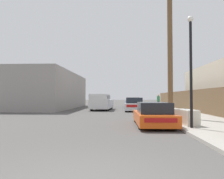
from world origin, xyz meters
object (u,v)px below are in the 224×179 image
at_px(discarded_fridge, 186,117).
at_px(street_lamp, 191,63).
at_px(parked_sports_car_red, 153,115).
at_px(pickup_truck, 101,102).
at_px(car_parked_far, 132,103).
at_px(utility_pole, 170,46).
at_px(pedestrian, 158,101).
at_px(car_parked_mid, 135,105).

xyz_separation_m(discarded_fridge, street_lamp, (-0.10, -1.12, 2.48)).
bearing_deg(parked_sports_car_red, pickup_truck, 106.03).
height_order(car_parked_far, utility_pole, utility_pole).
bearing_deg(discarded_fridge, car_parked_far, 86.30).
bearing_deg(pedestrian, car_parked_far, 130.98).
bearing_deg(car_parked_mid, car_parked_far, 93.83).
bearing_deg(utility_pole, street_lamp, -92.26).
bearing_deg(car_parked_mid, street_lamp, -77.75).
height_order(parked_sports_car_red, car_parked_far, car_parked_far).
relative_size(discarded_fridge, utility_pole, 0.18).
height_order(pickup_truck, pedestrian, pedestrian).
relative_size(car_parked_mid, pickup_truck, 0.78).
bearing_deg(car_parked_far, car_parked_mid, -91.42).
bearing_deg(car_parked_mid, parked_sports_car_red, -83.96).
bearing_deg(car_parked_mid, utility_pole, -71.70).
distance_m(utility_pole, street_lamp, 5.40).
xyz_separation_m(car_parked_mid, utility_pole, (1.93, -7.94, 4.26)).
xyz_separation_m(street_lamp, pedestrian, (1.33, 16.80, -1.99)).
bearing_deg(pedestrian, parked_sports_car_red, -100.33).
xyz_separation_m(pickup_truck, utility_pole, (5.53, -9.52, 4.03)).
xyz_separation_m(car_parked_far, utility_pole, (1.82, -15.16, 4.26)).
bearing_deg(parked_sports_car_red, pedestrian, 79.11).
bearing_deg(car_parked_far, street_lamp, -85.99).
relative_size(car_parked_mid, pedestrian, 2.54).
height_order(car_parked_far, street_lamp, street_lamp).
relative_size(discarded_fridge, pickup_truck, 0.31).
bearing_deg(street_lamp, pedestrian, 85.47).
relative_size(discarded_fridge, pedestrian, 1.00).
bearing_deg(pickup_truck, car_parked_mid, 160.55).
relative_size(discarded_fridge, street_lamp, 0.34).
relative_size(car_parked_far, pickup_truck, 0.86).
distance_m(discarded_fridge, street_lamp, 2.72).
xyz_separation_m(pickup_truck, pedestrian, (6.66, 2.24, 0.10)).
relative_size(pickup_truck, utility_pole, 0.58).
xyz_separation_m(car_parked_far, pickup_truck, (-3.71, -5.64, 0.23)).
bearing_deg(discarded_fridge, street_lamp, -104.15).
bearing_deg(car_parked_mid, pickup_truck, 161.06).
xyz_separation_m(car_parked_mid, pedestrian, (3.06, 3.81, 0.33)).
distance_m(discarded_fridge, pickup_truck, 14.50).
height_order(parked_sports_car_red, street_lamp, street_lamp).
bearing_deg(parked_sports_car_red, car_parked_far, 89.96).
relative_size(pickup_truck, street_lamp, 1.11).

